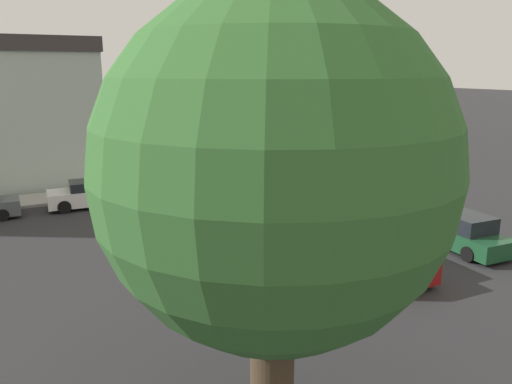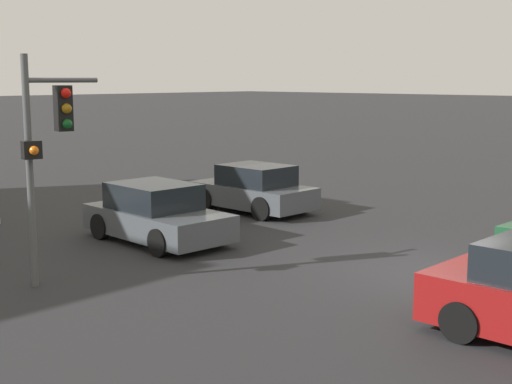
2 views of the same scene
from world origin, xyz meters
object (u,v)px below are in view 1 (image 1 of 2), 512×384
object	(u,v)px
traffic_signal	(202,162)
crossing_car_2	(260,193)
crossing_car_1	(321,181)
fire_hydrant	(173,203)
street_tree	(274,172)
crossing_car_0	(458,231)
crossing_car_3	(378,253)
parked_car_0	(88,194)

from	to	relation	value
traffic_signal	crossing_car_2	size ratio (longest dim) A/B	1.10
crossing_car_1	fire_hydrant	distance (m)	9.38
street_tree	traffic_signal	world-z (taller)	street_tree
crossing_car_0	fire_hydrant	bearing A→B (deg)	43.04
crossing_car_2	fire_hydrant	distance (m)	4.77
traffic_signal	fire_hydrant	xyz separation A→B (m)	(2.29, 0.88, -2.50)
traffic_signal	crossing_car_0	world-z (taller)	traffic_signal
street_tree	fire_hydrant	world-z (taller)	street_tree
crossing_car_2	crossing_car_3	xyz separation A→B (m)	(-10.26, 0.26, 0.05)
fire_hydrant	crossing_car_3	bearing A→B (deg)	-158.22
traffic_signal	crossing_car_3	bearing A→B (deg)	33.32
crossing_car_1	crossing_car_0	bearing A→B (deg)	179.68
crossing_car_1	parked_car_0	size ratio (longest dim) A/B	0.95
crossing_car_0	crossing_car_3	size ratio (longest dim) A/B	1.09
crossing_car_3	fire_hydrant	distance (m)	11.96
crossing_car_3	crossing_car_1	bearing A→B (deg)	156.59
crossing_car_0	traffic_signal	bearing A→B (deg)	47.22
traffic_signal	crossing_car_2	distance (m)	4.68
crossing_car_2	fire_hydrant	bearing A→B (deg)	-97.59
crossing_car_1	fire_hydrant	xyz separation A→B (m)	(-0.22, 9.37, -0.20)
crossing_car_0	parked_car_0	xyz separation A→B (m)	(13.46, 13.03, -0.01)
crossing_car_1	crossing_car_3	distance (m)	12.35
traffic_signal	crossing_car_1	size ratio (longest dim) A/B	1.14
crossing_car_1	fire_hydrant	world-z (taller)	crossing_car_1
traffic_signal	crossing_car_0	xyz separation A→B (m)	(-8.21, -8.31, -2.28)
crossing_car_2	parked_car_0	size ratio (longest dim) A/B	0.99
traffic_signal	street_tree	bearing A→B (deg)	-4.02
crossing_car_0	crossing_car_2	world-z (taller)	crossing_car_0
crossing_car_3	parked_car_0	xyz separation A→B (m)	(14.06, 8.28, -0.04)
traffic_signal	fire_hydrant	bearing A→B (deg)	-147.76
crossing_car_1	crossing_car_3	bearing A→B (deg)	157.11
crossing_car_1	crossing_car_3	size ratio (longest dim) A/B	0.92
traffic_signal	parked_car_0	xyz separation A→B (m)	(5.25, 4.72, -2.28)
street_tree	crossing_car_0	bearing A→B (deg)	-61.01
traffic_signal	crossing_car_1	distance (m)	9.15
crossing_car_2	crossing_car_3	size ratio (longest dim) A/B	0.96
fire_hydrant	street_tree	bearing A→B (deg)	169.37
fire_hydrant	parked_car_0	bearing A→B (deg)	52.38
parked_car_0	fire_hydrant	xyz separation A→B (m)	(-2.96, -3.84, -0.21)
crossing_car_0	crossing_car_1	distance (m)	10.72
crossing_car_0	fire_hydrant	distance (m)	13.95
traffic_signal	crossing_car_2	xyz separation A→B (m)	(1.45, -3.82, -2.29)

